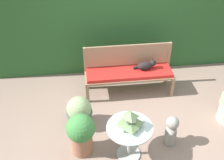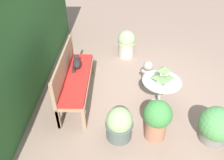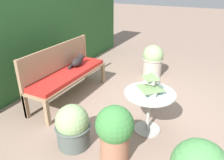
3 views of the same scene
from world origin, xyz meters
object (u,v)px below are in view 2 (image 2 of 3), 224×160
(garden_bench, at_px, (77,79))
(pagoda_birdhouse, at_px, (163,75))
(potted_plant_table_far, at_px, (119,124))
(potted_plant_path_edge, at_px, (126,44))
(garden_bust, at_px, (147,72))
(potted_plant_hedge_corner, at_px, (157,119))
(patio_table, at_px, (161,86))
(potted_plant_patio_mid, at_px, (216,126))
(cat, at_px, (77,63))

(garden_bench, height_order, pagoda_birdhouse, pagoda_birdhouse)
(pagoda_birdhouse, height_order, potted_plant_table_far, pagoda_birdhouse)
(garden_bench, xyz_separation_m, potted_plant_path_edge, (1.61, -0.99, -0.07))
(garden_bench, distance_m, garden_bust, 1.45)
(garden_bust, relative_size, potted_plant_hedge_corner, 0.78)
(patio_table, height_order, potted_plant_hedge_corner, potted_plant_hedge_corner)
(potted_plant_patio_mid, bearing_deg, garden_bust, 31.82)
(potted_plant_patio_mid, relative_size, potted_plant_path_edge, 0.88)
(garden_bench, bearing_deg, potted_plant_hedge_corner, -125.29)
(patio_table, bearing_deg, pagoda_birdhouse, 0.00)
(cat, relative_size, potted_plant_table_far, 0.76)
(potted_plant_table_far, bearing_deg, garden_bench, 38.81)
(garden_bench, bearing_deg, potted_plant_path_edge, -31.56)
(garden_bench, height_order, potted_plant_patio_mid, potted_plant_patio_mid)
(garden_bench, bearing_deg, patio_table, -99.70)
(pagoda_birdhouse, relative_size, potted_plant_table_far, 0.52)
(patio_table, distance_m, potted_plant_patio_mid, 1.06)
(potted_plant_table_far, bearing_deg, pagoda_birdhouse, -45.78)
(garden_bench, xyz_separation_m, cat, (0.33, 0.04, 0.15))
(cat, xyz_separation_m, patio_table, (-0.59, -1.56, -0.11))
(garden_bench, height_order, patio_table, patio_table)
(cat, bearing_deg, potted_plant_patio_mid, -129.61)
(patio_table, relative_size, potted_plant_patio_mid, 1.11)
(potted_plant_hedge_corner, relative_size, potted_plant_patio_mid, 1.17)
(potted_plant_table_far, bearing_deg, cat, 32.27)
(cat, xyz_separation_m, garden_bust, (0.10, -1.42, -0.28))
(cat, xyz_separation_m, potted_plant_table_far, (-1.30, -0.82, -0.30))
(garden_bench, relative_size, patio_table, 2.49)
(patio_table, height_order, garden_bust, patio_table)
(garden_bench, distance_m, potted_plant_table_far, 1.26)
(potted_plant_hedge_corner, bearing_deg, potted_plant_path_edge, 8.17)
(potted_plant_hedge_corner, xyz_separation_m, potted_plant_table_far, (-0.02, 0.57, -0.11))
(cat, height_order, potted_plant_path_edge, cat)
(cat, height_order, potted_plant_patio_mid, cat)
(cat, distance_m, potted_plant_hedge_corner, 1.91)
(patio_table, height_order, potted_plant_table_far, patio_table)
(cat, xyz_separation_m, potted_plant_path_edge, (1.27, -1.03, -0.23))
(garden_bench, xyz_separation_m, potted_plant_table_far, (-0.97, -0.78, -0.15))
(patio_table, relative_size, pagoda_birdhouse, 2.26)
(garden_bust, xyz_separation_m, potted_plant_path_edge, (1.18, 0.39, 0.06))
(cat, distance_m, potted_plant_patio_mid, 2.67)
(garden_bench, bearing_deg, pagoda_birdhouse, -99.70)
(patio_table, relative_size, potted_plant_table_far, 1.18)
(garden_bust, bearing_deg, potted_plant_table_far, 89.76)
(patio_table, bearing_deg, cat, 69.27)
(potted_plant_patio_mid, bearing_deg, garden_bench, 66.20)
(cat, distance_m, potted_plant_table_far, 1.57)
(potted_plant_hedge_corner, distance_m, potted_plant_path_edge, 2.59)
(potted_plant_hedge_corner, height_order, potted_plant_path_edge, potted_plant_hedge_corner)
(garden_bench, height_order, potted_plant_path_edge, potted_plant_path_edge)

